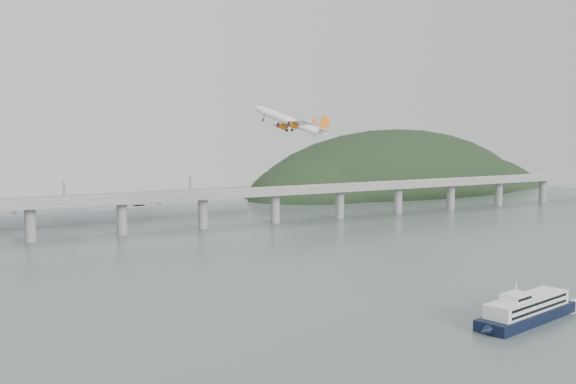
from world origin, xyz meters
TOP-DOWN VIEW (x-y plane):
  - ground at (0.00, 0.00)m, footprint 900.00×900.00m
  - bridge at (-1.15, 200.00)m, footprint 800.00×22.00m
  - headland at (285.18, 331.75)m, footprint 365.00×155.00m
  - ferry at (38.33, -35.35)m, footprint 72.92×24.59m
  - airliner at (23.53, 94.31)m, footprint 41.32×37.38m

SIDE VIEW (x-z plane):
  - headland at x=285.18m, z-range -97.34..58.66m
  - ground at x=0.00m, z-range 0.00..0.00m
  - ferry at x=38.33m, z-range -3.18..10.72m
  - bridge at x=-1.15m, z-range 5.70..29.60m
  - airliner at x=23.53m, z-range 56.34..72.96m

